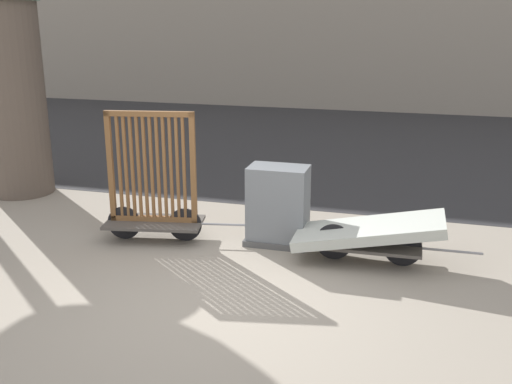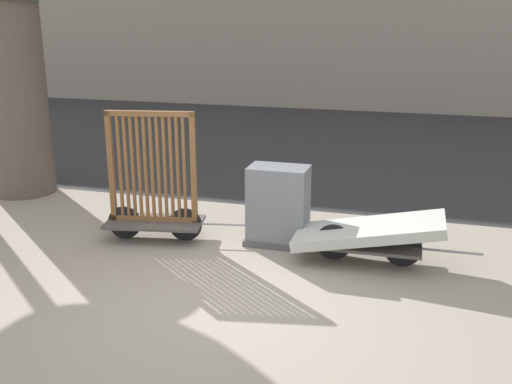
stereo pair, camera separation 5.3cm
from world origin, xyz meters
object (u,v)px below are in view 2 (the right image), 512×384
at_px(bike_cart_with_bedframe, 154,194).
at_px(utility_cabinet, 278,208).
at_px(advertising_column, 13,91).
at_px(bike_cart_with_mattress, 369,233).

relative_size(bike_cart_with_bedframe, utility_cabinet, 1.91).
bearing_deg(bike_cart_with_bedframe, utility_cabinet, 0.93).
bearing_deg(bike_cart_with_bedframe, advertising_column, 144.70).
distance_m(utility_cabinet, advertising_column, 5.12).
bearing_deg(bike_cart_with_mattress, utility_cabinet, 163.60).
bearing_deg(utility_cabinet, advertising_column, 166.76).
xyz_separation_m(bike_cart_with_mattress, utility_cabinet, (-1.23, 0.33, 0.11)).
bearing_deg(advertising_column, bike_cart_with_bedframe, -24.75).
relative_size(bike_cart_with_bedframe, advertising_column, 0.59).
height_order(bike_cart_with_mattress, utility_cabinet, utility_cabinet).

